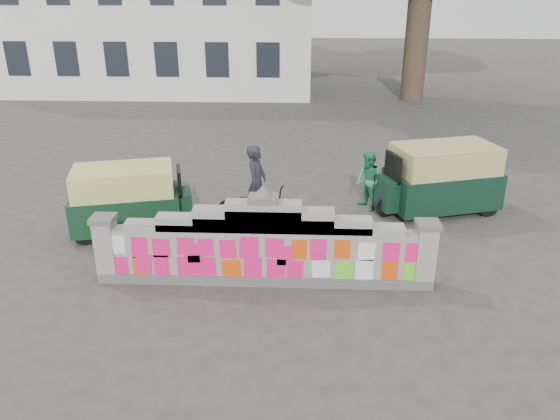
{
  "coord_description": "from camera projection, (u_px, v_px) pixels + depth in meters",
  "views": [
    {
      "loc": [
        0.71,
        -9.2,
        5.38
      ],
      "look_at": [
        0.26,
        1.0,
        1.1
      ],
      "focal_mm": 35.0,
      "sensor_mm": 36.0,
      "label": 1
    }
  ],
  "objects": [
    {
      "name": "rickshaw_right",
      "position": [
        440.0,
        178.0,
        13.53
      ],
      "size": [
        3.18,
        2.13,
        1.71
      ],
      "rotation": [
        0.0,
        0.0,
        3.43
      ],
      "color": "black",
      "rests_on": "ground"
    },
    {
      "name": "cyclist_rider",
      "position": [
        257.0,
        194.0,
        12.5
      ],
      "size": [
        0.57,
        0.73,
        1.79
      ],
      "primitive_type": "imported",
      "rotation": [
        0.0,
        0.0,
        1.33
      ],
      "color": "#212129",
      "rests_on": "ground"
    },
    {
      "name": "parapet_wall",
      "position": [
        264.0,
        247.0,
        10.29
      ],
      "size": [
        6.48,
        0.44,
        2.01
      ],
      "color": "#4C4C49",
      "rests_on": "ground"
    },
    {
      "name": "ground",
      "position": [
        264.0,
        282.0,
        10.58
      ],
      "size": [
        100.0,
        100.0,
        0.0
      ],
      "primitive_type": "plane",
      "color": "#383533",
      "rests_on": "ground"
    },
    {
      "name": "rickshaw_left",
      "position": [
        128.0,
        199.0,
        12.47
      ],
      "size": [
        2.88,
        1.85,
        1.54
      ],
      "rotation": [
        0.0,
        0.0,
        0.25
      ],
      "color": "#10321D",
      "rests_on": "ground"
    },
    {
      "name": "building",
      "position": [
        163.0,
        9.0,
        29.57
      ],
      "size": [
        16.0,
        10.0,
        8.9
      ],
      "color": "silver",
      "rests_on": "ground"
    },
    {
      "name": "cyclist_bike",
      "position": [
        257.0,
        208.0,
        12.64
      ],
      "size": [
        2.11,
        1.15,
        1.05
      ],
      "primitive_type": "imported",
      "rotation": [
        0.0,
        0.0,
        1.33
      ],
      "color": "black",
      "rests_on": "ground"
    },
    {
      "name": "pedestrian",
      "position": [
        368.0,
        181.0,
        13.7
      ],
      "size": [
        0.85,
        0.92,
        1.5
      ],
      "primitive_type": "imported",
      "rotation": [
        0.0,
        0.0,
        -1.06
      ],
      "color": "#27914E",
      "rests_on": "ground"
    }
  ]
}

